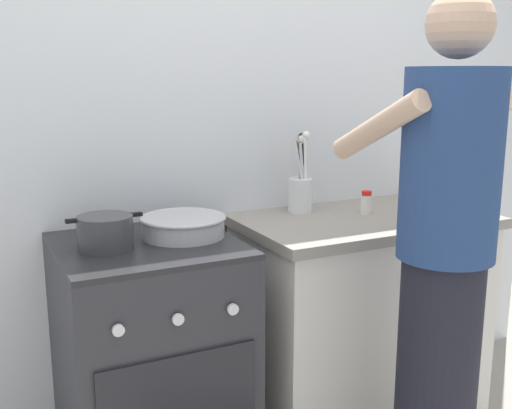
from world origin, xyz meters
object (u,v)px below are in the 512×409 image
stove_range (151,365)px  mixing_bowl (183,225)px  utensil_crock (301,187)px  pot (105,233)px  oil_bottle (415,192)px  spice_bottle (366,203)px  person (443,269)px

stove_range → mixing_bowl: mixing_bowl is taller
utensil_crock → pot: bearing=-166.8°
utensil_crock → oil_bottle: (0.39, -0.25, -0.01)m
pot → stove_range: bearing=7.5°
stove_range → mixing_bowl: bearing=8.7°
pot → oil_bottle: 1.24m
pot → utensil_crock: (0.85, 0.20, 0.05)m
utensil_crock → spice_bottle: size_ratio=3.53×
utensil_crock → spice_bottle: 0.27m
oil_bottle → pot: bearing=177.7°
utensil_crock → spice_bottle: utensil_crock is taller
pot → person: (0.92, -0.55, -0.10)m
oil_bottle → mixing_bowl: bearing=174.6°
person → oil_bottle: bearing=58.3°
pot → oil_bottle: size_ratio=1.08×
stove_range → oil_bottle: bearing=-3.6°
mixing_bowl → person: size_ratio=0.18×
utensil_crock → person: person is taller
stove_range → person: person is taller
stove_range → mixing_bowl: (0.14, 0.02, 0.49)m
pot → spice_bottle: pot is taller
spice_bottle → oil_bottle: 0.20m
stove_range → spice_bottle: (0.93, 0.03, 0.50)m
person → stove_range: bearing=144.0°
pot → mixing_bowl: (0.28, 0.04, -0.02)m
utensil_crock → spice_bottle: (0.22, -0.15, -0.06)m
oil_bottle → spice_bottle: bearing=149.6°
mixing_bowl → oil_bottle: (0.95, -0.09, 0.05)m
spice_bottle → person: person is taller
utensil_crock → stove_range: bearing=-165.7°
mixing_bowl → utensil_crock: 0.59m
spice_bottle → person: bearing=-103.6°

